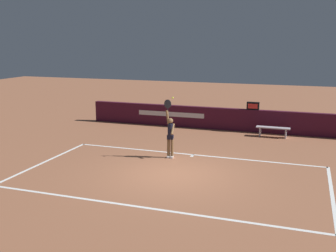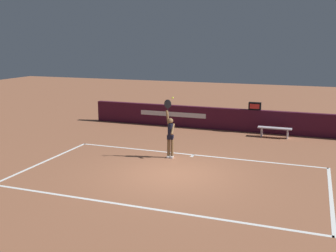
# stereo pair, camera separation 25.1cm
# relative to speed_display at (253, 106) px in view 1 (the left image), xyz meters

# --- Properties ---
(ground_plane) EXTENTS (60.00, 60.00, 0.00)m
(ground_plane) POSITION_rel_speed_display_xyz_m (-1.66, -7.38, -1.31)
(ground_plane) COLOR #975C3F
(court_lines) EXTENTS (10.15, 5.54, 0.00)m
(court_lines) POSITION_rel_speed_display_xyz_m (-1.66, -7.63, -1.30)
(court_lines) COLOR white
(court_lines) RESTS_ON ground
(back_wall) EXTENTS (14.10, 0.28, 1.12)m
(back_wall) POSITION_rel_speed_display_xyz_m (-1.66, 0.00, -0.75)
(back_wall) COLOR #401023
(back_wall) RESTS_ON ground
(speed_display) EXTENTS (0.60, 0.20, 0.38)m
(speed_display) POSITION_rel_speed_display_xyz_m (0.00, 0.00, 0.00)
(speed_display) COLOR black
(speed_display) RESTS_ON back_wall
(tennis_player) EXTENTS (0.43, 0.41, 2.28)m
(tennis_player) POSITION_rel_speed_display_xyz_m (-2.41, -5.62, -0.37)
(tennis_player) COLOR brown
(tennis_player) RESTS_ON ground
(tennis_ball) EXTENTS (0.07, 0.07, 0.07)m
(tennis_ball) POSITION_rel_speed_display_xyz_m (-2.29, -5.68, 1.05)
(tennis_ball) COLOR #CCDF33
(courtside_bench_near) EXTENTS (1.56, 0.37, 0.47)m
(courtside_bench_near) POSITION_rel_speed_display_xyz_m (1.07, -0.82, -0.94)
(courtside_bench_near) COLOR #B6ACB8
(courtside_bench_near) RESTS_ON ground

